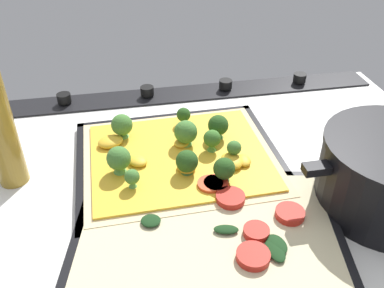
# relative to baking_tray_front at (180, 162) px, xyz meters

# --- Properties ---
(ground_plane) EXTENTS (0.85, 0.63, 0.03)m
(ground_plane) POSITION_rel_baking_tray_front_xyz_m (-0.06, 0.04, -0.02)
(ground_plane) COLOR silver
(stove_control_panel) EXTENTS (0.81, 0.07, 0.03)m
(stove_control_panel) POSITION_rel_baking_tray_front_xyz_m (-0.06, -0.24, 0.00)
(stove_control_panel) COLOR black
(stove_control_panel) RESTS_ON ground_plane
(baking_tray_front) EXTENTS (0.34, 0.30, 0.01)m
(baking_tray_front) POSITION_rel_baking_tray_front_xyz_m (0.00, 0.00, 0.00)
(baking_tray_front) COLOR black
(baking_tray_front) RESTS_ON ground_plane
(broccoli_pizza) EXTENTS (0.32, 0.27, 0.06)m
(broccoli_pizza) POSITION_rel_baking_tray_front_xyz_m (0.00, -0.00, 0.02)
(broccoli_pizza) COLOR beige
(broccoli_pizza) RESTS_ON baking_tray_front
(baking_tray_back) EXTENTS (0.40, 0.30, 0.01)m
(baking_tray_back) POSITION_rel_baking_tray_front_xyz_m (-0.01, 0.16, 0.00)
(baking_tray_back) COLOR black
(baking_tray_back) RESTS_ON ground_plane
(veggie_pizza_back) EXTENTS (0.37, 0.27, 0.02)m
(veggie_pizza_back) POSITION_rel_baking_tray_front_xyz_m (-0.02, 0.16, 0.01)
(veggie_pizza_back) COLOR beige
(veggie_pizza_back) RESTS_ON baking_tray_back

